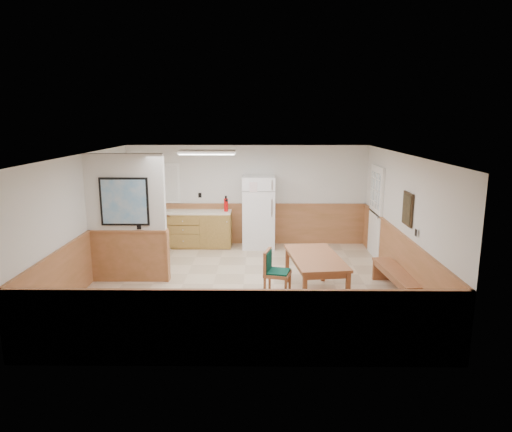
{
  "coord_description": "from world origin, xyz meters",
  "views": [
    {
      "loc": [
        0.32,
        -8.35,
        3.13
      ],
      "look_at": [
        0.24,
        0.4,
        1.27
      ],
      "focal_mm": 32.0,
      "sensor_mm": 36.0,
      "label": 1
    }
  ],
  "objects_px": {
    "fire_extinguisher": "(226,205)",
    "soap_bottle": "(158,207)",
    "dining_bench": "(397,277)",
    "refrigerator": "(259,212)",
    "dining_table": "(315,261)",
    "dining_chair": "(273,269)"
  },
  "relations": [
    {
      "from": "refrigerator",
      "to": "fire_extinguisher",
      "type": "bearing_deg",
      "value": 177.93
    },
    {
      "from": "dining_bench",
      "to": "soap_bottle",
      "type": "height_order",
      "value": "soap_bottle"
    },
    {
      "from": "dining_table",
      "to": "soap_bottle",
      "type": "relative_size",
      "value": 8.58
    },
    {
      "from": "fire_extinguisher",
      "to": "soap_bottle",
      "type": "distance_m",
      "value": 1.7
    },
    {
      "from": "dining_bench",
      "to": "fire_extinguisher",
      "type": "relative_size",
      "value": 4.44
    },
    {
      "from": "dining_chair",
      "to": "dining_bench",
      "type": "bearing_deg",
      "value": 15.95
    },
    {
      "from": "dining_table",
      "to": "fire_extinguisher",
      "type": "relative_size",
      "value": 4.53
    },
    {
      "from": "dining_bench",
      "to": "refrigerator",
      "type": "bearing_deg",
      "value": 123.62
    },
    {
      "from": "dining_chair",
      "to": "fire_extinguisher",
      "type": "height_order",
      "value": "fire_extinguisher"
    },
    {
      "from": "dining_table",
      "to": "soap_bottle",
      "type": "xyz_separation_m",
      "value": [
        -3.52,
        3.28,
        0.35
      ]
    },
    {
      "from": "refrigerator",
      "to": "dining_table",
      "type": "relative_size",
      "value": 1.01
    },
    {
      "from": "dining_table",
      "to": "soap_bottle",
      "type": "bearing_deg",
      "value": 129.9
    },
    {
      "from": "dining_table",
      "to": "dining_bench",
      "type": "xyz_separation_m",
      "value": [
        1.5,
        0.08,
        -0.31
      ]
    },
    {
      "from": "dining_bench",
      "to": "fire_extinguisher",
      "type": "bearing_deg",
      "value": 131.25
    },
    {
      "from": "fire_extinguisher",
      "to": "soap_bottle",
      "type": "bearing_deg",
      "value": -157.12
    },
    {
      "from": "dining_chair",
      "to": "dining_table",
      "type": "bearing_deg",
      "value": 12.7
    },
    {
      "from": "refrigerator",
      "to": "dining_bench",
      "type": "height_order",
      "value": "refrigerator"
    },
    {
      "from": "dining_table",
      "to": "dining_chair",
      "type": "distance_m",
      "value": 0.77
    },
    {
      "from": "fire_extinguisher",
      "to": "soap_bottle",
      "type": "relative_size",
      "value": 1.89
    },
    {
      "from": "dining_chair",
      "to": "fire_extinguisher",
      "type": "bearing_deg",
      "value": 122.7
    },
    {
      "from": "refrigerator",
      "to": "dining_bench",
      "type": "bearing_deg",
      "value": -51.22
    },
    {
      "from": "fire_extinguisher",
      "to": "dining_bench",
      "type": "bearing_deg",
      "value": -20.0
    }
  ]
}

